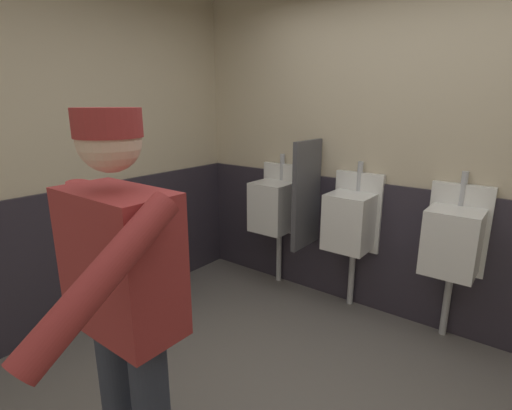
{
  "coord_description": "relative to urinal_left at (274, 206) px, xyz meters",
  "views": [
    {
      "loc": [
        0.86,
        -1.43,
        1.69
      ],
      "look_at": [
        -0.14,
        -0.12,
        1.25
      ],
      "focal_mm": 26.92,
      "sensor_mm": 36.0,
      "label": 1
    }
  ],
  "objects": [
    {
      "name": "wall_back",
      "position": [
        1.08,
        0.22,
        0.55
      ],
      "size": [
        4.46,
        0.12,
        2.66
      ],
      "primitive_type": "cube",
      "color": "beige",
      "rests_on": "ground_plane"
    },
    {
      "name": "wall_left",
      "position": [
        -0.91,
        -1.37,
        0.55
      ],
      "size": [
        0.12,
        3.66,
        2.66
      ],
      "primitive_type": "cube",
      "color": "beige",
      "rests_on": "ground_plane"
    },
    {
      "name": "wainscot_band_back",
      "position": [
        1.08,
        0.14,
        -0.24
      ],
      "size": [
        3.86,
        0.03,
        1.08
      ],
      "primitive_type": "cube",
      "color": "#2D2833",
      "rests_on": "ground_plane"
    },
    {
      "name": "wainscot_band_left",
      "position": [
        -0.84,
        -1.37,
        -0.24
      ],
      "size": [
        0.03,
        3.06,
        1.08
      ],
      "primitive_type": "cube",
      "color": "#2D2833",
      "rests_on": "ground_plane"
    },
    {
      "name": "urinal_left",
      "position": [
        0.0,
        0.0,
        0.0
      ],
      "size": [
        0.4,
        0.34,
        1.24
      ],
      "color": "white",
      "rests_on": "ground_plane"
    },
    {
      "name": "urinal_middle",
      "position": [
        0.75,
        0.0,
        0.0
      ],
      "size": [
        0.4,
        0.34,
        1.24
      ],
      "color": "white",
      "rests_on": "ground_plane"
    },
    {
      "name": "urinal_right",
      "position": [
        1.5,
        0.0,
        0.0
      ],
      "size": [
        0.4,
        0.34,
        1.24
      ],
      "color": "white",
      "rests_on": "ground_plane"
    },
    {
      "name": "privacy_divider_panel",
      "position": [
        0.37,
        -0.07,
        0.17
      ],
      "size": [
        0.04,
        0.4,
        0.9
      ],
      "primitive_type": "cube",
      "color": "#4C4C51"
    },
    {
      "name": "person",
      "position": [
        0.79,
        -2.1,
        0.21
      ],
      "size": [
        0.67,
        0.6,
        1.68
      ],
      "color": "#2D3342",
      "rests_on": "ground_plane"
    },
    {
      "name": "trash_bin",
      "position": [
        -0.5,
        -1.1,
        -0.48
      ],
      "size": [
        0.4,
        0.4,
        0.59
      ],
      "primitive_type": "cylinder",
      "color": "#38383D",
      "rests_on": "ground_plane"
    }
  ]
}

